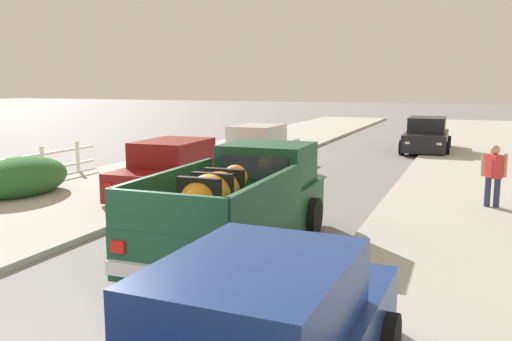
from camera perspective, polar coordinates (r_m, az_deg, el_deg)
The scene contains 10 objects.
sidewalk_left at distance 19.10m, azimuth -8.17°, elevation 0.15°, with size 5.24×60.00×0.12m, color #B2AFA8.
sidewalk_right at distance 16.59m, azimuth 23.56°, elevation -1.89°, with size 5.24×60.00×0.12m, color #B2AFA8.
curb_left at distance 18.53m, azimuth -4.90°, elevation -0.10°, with size 0.16×60.00×0.10m, color silver.
curb_right at distance 16.60m, azimuth 19.35°, elevation -1.67°, with size 0.16×60.00×0.10m, color silver.
pickup_truck at distance 9.92m, azimuth -1.63°, elevation -3.71°, with size 2.29×5.24×1.80m.
car_left_near at distance 14.62m, azimuth -8.53°, elevation -0.02°, with size 2.12×4.30×1.54m.
car_right_near at distance 19.55m, azimuth 0.22°, elevation 2.38°, with size 2.05×4.27×1.54m.
car_right_mid at distance 25.08m, azimuth 17.44°, elevation 3.47°, with size 2.10×4.29×1.54m.
hedge_bush at distance 15.67m, azimuth -23.34°, elevation -0.67°, with size 1.80×2.80×1.10m, color #2D6B33.
pedestrian at distance 13.93m, azimuth 23.63°, elevation -0.31°, with size 0.57×0.44×1.59m.
Camera 1 is at (4.44, -4.31, 3.02)m, focal length 38.15 mm.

